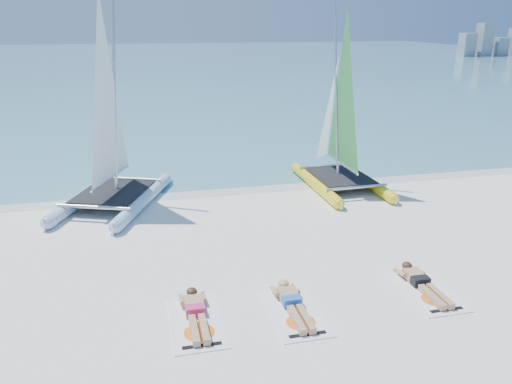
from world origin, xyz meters
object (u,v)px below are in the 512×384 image
towel_a (197,322)px  towel_b (295,312)px  sunbather_c (421,282)px  catamaran_yellow (337,128)px  catamaran_blue (110,141)px  sunbather_a (196,312)px  towel_c (426,291)px  sunbather_b (292,302)px

towel_a → towel_b: same height
towel_a → sunbather_c: 4.81m
catamaran_yellow → sunbather_c: 7.51m
catamaran_blue → sunbather_c: bearing=-25.1°
sunbather_a → towel_b: bearing=-8.9°
catamaran_yellow → towel_b: size_ratio=3.33×
catamaran_yellow → sunbather_c: bearing=-98.3°
towel_b → sunbather_c: (2.91, 0.34, 0.11)m
catamaran_yellow → catamaran_blue: bearing=-178.1°
sunbather_c → towel_b: bearing=-173.3°
towel_c → sunbather_b: bearing=179.2°
catamaran_yellow → sunbather_b: bearing=-118.5°
catamaran_yellow → sunbather_c: catamaran_yellow is taller
towel_a → sunbather_a: sunbather_a is taller
catamaran_blue → sunbather_b: catamaran_blue is taller
catamaran_yellow → towel_b: catamaran_yellow is taller
catamaran_blue → sunbather_a: bearing=-54.8°
catamaran_blue → sunbather_a: catamaran_blue is taller
towel_a → sunbather_a: bearing=90.0°
towel_b → towel_c: size_ratio=1.00×
sunbather_b → sunbather_c: (2.91, 0.15, 0.00)m
sunbather_c → catamaran_blue: bearing=133.6°
catamaran_blue → sunbather_b: bearing=-41.4°
sunbather_b → sunbather_c: same height
towel_c → sunbather_c: (0.00, 0.19, 0.11)m
catamaran_blue → catamaran_yellow: bearing=24.4°
catamaran_yellow → sunbather_a: (-5.71, -7.27, -1.82)m
towel_a → sunbather_c: size_ratio=1.07×
catamaran_yellow → towel_b: bearing=-117.9°
towel_c → catamaran_yellow: bearing=83.0°
towel_a → sunbather_b: 1.90m
catamaran_blue → towel_a: 7.54m
towel_b → sunbather_c: bearing=6.7°
sunbather_a → towel_c: size_ratio=0.93×
catamaran_blue → towel_c: catamaran_blue is taller
sunbather_b → sunbather_c: 2.91m
catamaran_blue → sunbather_c: (6.50, -6.84, -1.85)m
towel_b → sunbather_c: sunbather_c is taller
catamaran_blue → towel_a: (1.70, -7.08, -1.96)m
sunbather_a → towel_c: bearing=-1.8°
catamaran_blue → towel_c: 9.78m
catamaran_yellow → sunbather_c: (-0.91, -7.23, -1.82)m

